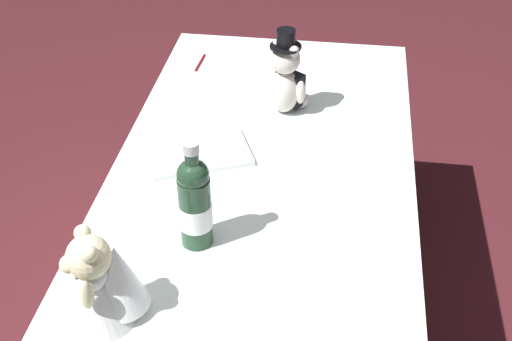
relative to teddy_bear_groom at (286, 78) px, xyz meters
The scene contains 6 objects.
reception_table 0.69m from the teddy_bear_groom, ahead, with size 2.02×0.90×0.75m, color white.
teddy_bear_groom is the anchor object (origin of this frame).
teddy_bear_bride 1.00m from the teddy_bear_groom, 18.33° to the right, with size 0.21×0.23×0.25m.
champagne_bottle 0.70m from the teddy_bear_groom, 13.22° to the right, with size 0.09×0.09×0.31m.
signing_pen 0.47m from the teddy_bear_groom, 129.10° to the right, with size 0.14×0.02×0.01m.
guestbook 0.40m from the teddy_bear_groom, 38.05° to the right, with size 0.20×0.30×0.02m, color white.
Camera 1 is at (1.47, 0.21, 1.96)m, focal length 47.71 mm.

